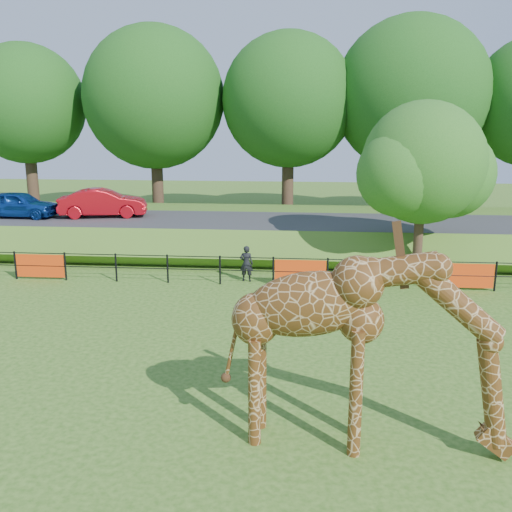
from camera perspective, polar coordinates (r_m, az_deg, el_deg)
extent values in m
plane|color=#2D5816|center=(14.16, -8.59, -11.87)|extent=(90.00, 90.00, 0.00)
cube|color=#2D5816|center=(28.60, -1.35, 2.63)|extent=(40.00, 9.00, 1.30)
cube|color=#2A2A2C|center=(27.01, -1.72, 3.51)|extent=(40.00, 5.00, 0.12)
imported|color=#123E98|center=(29.89, -22.62, 4.80)|extent=(3.80, 1.67, 1.27)
imported|color=red|center=(28.74, -15.05, 5.15)|extent=(4.35, 2.27, 1.36)
imported|color=black|center=(21.70, -0.97, -0.76)|extent=(0.52, 0.35, 1.39)
cylinder|color=#362718|center=(22.86, 15.91, 1.78)|extent=(0.36, 0.36, 3.20)
sphere|color=#27641C|center=(22.48, 16.39, 8.95)|extent=(4.60, 4.60, 4.60)
sphere|color=#27641C|center=(23.43, 18.78, 7.81)|extent=(3.45, 3.45, 3.45)
sphere|color=#27641C|center=(21.67, 14.26, 8.01)|extent=(3.22, 3.22, 3.22)
cylinder|color=#362718|center=(38.63, -21.47, 7.30)|extent=(0.70, 0.70, 5.00)
sphere|color=#164412|center=(38.49, -22.06, 13.93)|extent=(7.20, 7.20, 7.20)
cylinder|color=#362718|center=(35.80, -9.84, 7.61)|extent=(0.70, 0.70, 5.00)
sphere|color=#164412|center=(35.65, -10.15, 15.32)|extent=(8.40, 8.40, 8.40)
cylinder|color=#362718|center=(34.61, 3.19, 7.59)|extent=(0.70, 0.70, 5.00)
sphere|color=#164412|center=(34.45, 3.29, 15.30)|extent=(7.80, 7.80, 7.80)
cylinder|color=#362718|center=(35.07, 14.78, 7.25)|extent=(0.70, 0.70, 5.00)
sphere|color=#164412|center=(34.93, 15.28, 15.29)|extent=(8.80, 8.80, 8.80)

